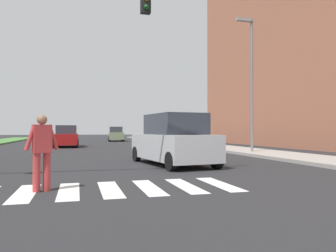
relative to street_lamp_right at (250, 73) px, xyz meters
The scene contains 8 objects.
ground_plane 15.66m from the street_lamp_right, 125.36° to the left, with size 140.00×140.00×0.00m, color #262628.
crosswalk 13.33m from the street_lamp_right, 133.83° to the right, with size 5.85×2.20×0.01m.
sidewalk_right 11.18m from the street_lamp_right, 86.66° to the left, with size 3.00×64.00×0.15m, color #9E9991.
street_lamp_right is the anchor object (origin of this frame).
pedestrian_performer 13.98m from the street_lamp_right, 138.75° to the right, with size 0.73×0.36×1.69m.
suv_crossing 8.11m from the street_lamp_right, 143.23° to the right, with size 2.53×4.82×1.97m.
sedan_midblock 15.43m from the street_lamp_right, 133.15° to the left, with size 1.86×4.59×1.72m.
sedan_distant 24.50m from the street_lamp_right, 101.66° to the left, with size 2.09×4.67×1.75m.
Camera 1 is at (-0.71, 1.16, 1.35)m, focal length 35.24 mm.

